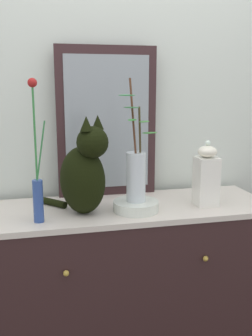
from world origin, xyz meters
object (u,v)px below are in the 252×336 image
at_px(vase_slim_green, 37,183).
at_px(vase_glass_clear, 136,173).
at_px(mirror_leaning, 107,123).
at_px(cat_sitting, 84,173).
at_px(jar_lidded_porcelain, 206,176).
at_px(bowl_porcelain, 136,206).
at_px(sideboard, 126,288).

xyz_separation_m(vase_slim_green, vase_glass_clear, (0.42, 0.05, 0.01)).
distance_m(mirror_leaning, cat_sitting, 0.36).
height_order(vase_glass_clear, jar_lidded_porcelain, vase_glass_clear).
xyz_separation_m(mirror_leaning, cat_sitting, (-0.15, -0.27, -0.19)).
relative_size(vase_slim_green, bowl_porcelain, 2.85).
relative_size(vase_glass_clear, jar_lidded_porcelain, 1.75).
height_order(mirror_leaning, cat_sitting, mirror_leaning).
xyz_separation_m(sideboard, vase_slim_green, (-0.39, -0.13, 0.59)).
bearing_deg(sideboard, mirror_leaning, 103.04).
height_order(mirror_leaning, vase_slim_green, mirror_leaning).
xyz_separation_m(sideboard, cat_sitting, (-0.20, -0.06, 0.60)).
bearing_deg(sideboard, cat_sitting, -162.06).
bearing_deg(mirror_leaning, bowl_porcelain, -75.34).
bearing_deg(jar_lidded_porcelain, cat_sitting, 179.70).
xyz_separation_m(cat_sitting, jar_lidded_porcelain, (0.56, -0.00, -0.05)).
bearing_deg(vase_slim_green, cat_sitting, 18.12).
xyz_separation_m(vase_slim_green, jar_lidded_porcelain, (0.76, 0.06, -0.03)).
bearing_deg(sideboard, vase_slim_green, -161.97).
bearing_deg(cat_sitting, sideboard, 17.94).
bearing_deg(jar_lidded_porcelain, sideboard, 169.53).
bearing_deg(vase_glass_clear, vase_slim_green, -173.60).
height_order(sideboard, vase_slim_green, vase_slim_green).
height_order(cat_sitting, vase_glass_clear, vase_glass_clear).
xyz_separation_m(cat_sitting, vase_glass_clear, (0.23, -0.02, -0.01)).
relative_size(bowl_porcelain, jar_lidded_porcelain, 0.66).
bearing_deg(bowl_porcelain, sideboard, 108.80).
bearing_deg(jar_lidded_porcelain, bowl_porcelain, -178.00).
distance_m(vase_slim_green, jar_lidded_porcelain, 0.76).
distance_m(sideboard, bowl_porcelain, 0.45).
bearing_deg(vase_glass_clear, sideboard, 108.16).
relative_size(cat_sitting, bowl_porcelain, 2.12).
xyz_separation_m(vase_slim_green, bowl_porcelain, (0.42, 0.05, -0.14)).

